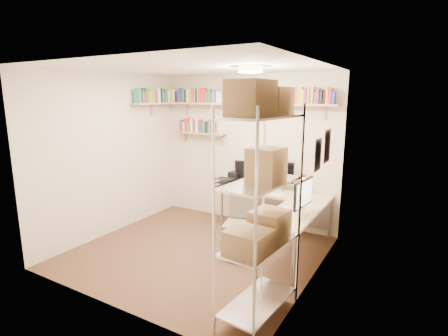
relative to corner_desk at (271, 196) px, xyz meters
The scene contains 6 objects.
ground 1.38m from the corner_desk, 125.01° to the right, with size 3.20×3.20×0.00m, color #45311D.
room_shell 1.49m from the corner_desk, 124.86° to the right, with size 3.24×3.04×2.52m.
wall_shelves 1.78m from the corner_desk, 164.50° to the left, with size 3.12×1.09×0.80m.
corner_desk is the anchor object (origin of this frame).
office_chair 0.82m from the corner_desk, 98.34° to the right, with size 0.50×0.51×0.93m.
wire_rack 2.14m from the corner_desk, 70.48° to the right, with size 0.52×0.94×2.28m.
Camera 1 is at (2.63, -3.74, 2.15)m, focal length 28.00 mm.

